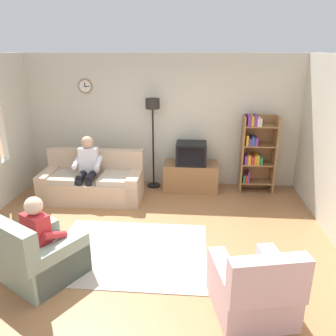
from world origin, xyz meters
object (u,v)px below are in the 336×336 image
object	(u,v)px
floor_lamp	(153,119)
tv	(191,153)
armchair_near_bookshelf	(253,289)
person_on_couch	(87,166)
couch	(93,183)
tv_stand	(191,176)
armchair_near_window	(41,258)
bookshelf	(255,151)
person_in_left_armchair	(44,233)

from	to	relation	value
floor_lamp	tv	bearing A→B (deg)	-8.96
armchair_near_bookshelf	person_on_couch	distance (m)	3.85
couch	tv_stand	distance (m)	1.98
tv_stand	armchair_near_window	distance (m)	3.56
floor_lamp	person_on_couch	world-z (taller)	floor_lamp
bookshelf	person_on_couch	distance (m)	3.30
couch	floor_lamp	bearing A→B (deg)	32.09
couch	person_in_left_armchair	xyz separation A→B (m)	(0.12, -2.39, 0.29)
armchair_near_window	floor_lamp	bearing A→B (deg)	71.92
person_on_couch	person_in_left_armchair	distance (m)	2.29
couch	tv_stand	world-z (taller)	couch
floor_lamp	armchair_near_window	world-z (taller)	floor_lamp
armchair_near_window	bookshelf	bearing A→B (deg)	45.33
tv_stand	armchair_near_window	world-z (taller)	armchair_near_window
bookshelf	person_in_left_armchair	world-z (taller)	bookshelf
person_in_left_armchair	floor_lamp	bearing A→B (deg)	72.26
bookshelf	person_in_left_armchair	size ratio (longest dim) A/B	1.41
tv_stand	tv	size ratio (longest dim) A/B	1.83
couch	armchair_near_bookshelf	distance (m)	3.88
couch	person_in_left_armchair	bearing A→B (deg)	-87.25
bookshelf	person_on_couch	xyz separation A→B (m)	(-3.21, -0.77, -0.14)
couch	tv_stand	bearing A→B (deg)	17.43
tv	person_in_left_armchair	bearing A→B (deg)	-120.86
couch	person_on_couch	xyz separation A→B (m)	(-0.04, -0.11, 0.39)
armchair_near_bookshelf	tv_stand	bearing A→B (deg)	102.25
couch	tv	distance (m)	2.02
floor_lamp	armchair_near_bookshelf	world-z (taller)	floor_lamp
person_on_couch	tv	bearing A→B (deg)	19.37
tv	bookshelf	bearing A→B (deg)	4.20
tv_stand	person_on_couch	world-z (taller)	person_on_couch
bookshelf	floor_lamp	xyz separation A→B (m)	(-2.06, 0.03, 0.62)
tv	couch	bearing A→B (deg)	-163.25
tv	bookshelf	world-z (taller)	bookshelf
floor_lamp	bookshelf	bearing A→B (deg)	-0.82
floor_lamp	armchair_near_window	distance (m)	3.52
floor_lamp	armchair_near_bookshelf	bearing A→B (deg)	-66.62
tv_stand	armchair_near_window	size ratio (longest dim) A/B	0.94
tv	armchair_near_window	xyz separation A→B (m)	(-1.81, -3.04, -0.50)
armchair_near_bookshelf	person_in_left_armchair	bearing A→B (deg)	169.78
bookshelf	person_in_left_armchair	xyz separation A→B (m)	(-3.05, -3.05, -0.23)
tv_stand	person_in_left_armchair	world-z (taller)	person_in_left_armchair
bookshelf	armchair_near_bookshelf	world-z (taller)	bookshelf
tv	tv_stand	bearing A→B (deg)	90.00
floor_lamp	armchair_near_bookshelf	size ratio (longest dim) A/B	1.80
tv	armchair_near_bookshelf	world-z (taller)	tv
tv_stand	floor_lamp	size ratio (longest dim) A/B	0.59
bookshelf	armchair_near_bookshelf	distance (m)	3.59
tv	armchair_near_window	bearing A→B (deg)	-120.85
floor_lamp	armchair_near_bookshelf	xyz separation A→B (m)	(1.53, -3.54, -1.16)
tv_stand	armchair_near_bookshelf	xyz separation A→B (m)	(0.75, -3.44, 0.01)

